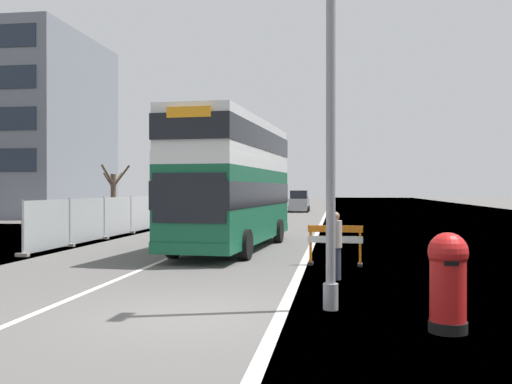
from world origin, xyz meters
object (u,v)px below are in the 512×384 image
object	(u,v)px
car_oncoming_near	(229,208)
double_decker_bus	(234,181)
lamppost_foreground	(331,110)
red_pillar_postbox	(448,278)
car_receding_far	(299,202)
car_receding_mid	(242,203)
roadworks_barrier	(335,240)
pedestrian_at_kerb	(335,246)

from	to	relation	value
car_oncoming_near	double_decker_bus	bearing A→B (deg)	-78.71
lamppost_foreground	red_pillar_postbox	xyz separation A→B (m)	(1.88, -1.45, -2.92)
double_decker_bus	car_receding_far	world-z (taller)	double_decker_bus
car_receding_far	car_receding_mid	bearing A→B (deg)	-121.51
lamppost_foreground	car_receding_mid	xyz separation A→B (m)	(-8.11, 38.01, -2.74)
roadworks_barrier	car_receding_far	distance (m)	39.25
car_oncoming_near	car_receding_mid	bearing A→B (deg)	93.73
lamppost_foreground	car_receding_mid	size ratio (longest dim) A/B	2.12
car_receding_far	roadworks_barrier	bearing A→B (deg)	-84.67
pedestrian_at_kerb	car_receding_mid	bearing A→B (deg)	103.38
double_decker_bus	roadworks_barrier	size ratio (longest dim) A/B	6.45
car_oncoming_near	pedestrian_at_kerb	world-z (taller)	car_oncoming_near
car_oncoming_near	car_receding_far	xyz separation A→B (m)	(3.96, 16.15, 0.05)
car_receding_far	pedestrian_at_kerb	distance (m)	41.94
car_receding_mid	car_receding_far	bearing A→B (deg)	58.49
lamppost_foreground	car_receding_far	size ratio (longest dim) A/B	1.91
double_decker_bus	car_receding_mid	distance (m)	27.91
red_pillar_postbox	car_oncoming_near	distance (m)	32.12
car_oncoming_near	car_receding_mid	distance (m)	8.78
car_receding_far	car_oncoming_near	bearing A→B (deg)	-103.77
car_receding_mid	lamppost_foreground	bearing A→B (deg)	-77.96
car_receding_far	pedestrian_at_kerb	xyz separation A→B (m)	(3.65, -41.78, -0.12)
red_pillar_postbox	car_oncoming_near	world-z (taller)	car_oncoming_near
car_receding_mid	pedestrian_at_kerb	size ratio (longest dim) A/B	2.21
pedestrian_at_kerb	double_decker_bus	bearing A→B (deg)	119.38
double_decker_bus	red_pillar_postbox	distance (m)	13.33
red_pillar_postbox	pedestrian_at_kerb	bearing A→B (deg)	109.57
double_decker_bus	pedestrian_at_kerb	world-z (taller)	double_decker_bus
roadworks_barrier	car_oncoming_near	xyz separation A→B (m)	(-7.60, 22.93, 0.18)
roadworks_barrier	car_oncoming_near	distance (m)	24.16
roadworks_barrier	double_decker_bus	bearing A→B (deg)	132.82
lamppost_foreground	red_pillar_postbox	size ratio (longest dim) A/B	5.03
roadworks_barrier	car_receding_mid	distance (m)	32.73
lamppost_foreground	car_oncoming_near	distance (m)	30.34
car_receding_far	pedestrian_at_kerb	size ratio (longest dim) A/B	2.45
car_receding_mid	double_decker_bus	bearing A→B (deg)	-81.09
lamppost_foreground	roadworks_barrier	xyz separation A→B (m)	(0.06, 6.32, -3.04)
lamppost_foreground	roadworks_barrier	distance (m)	7.02
red_pillar_postbox	pedestrian_at_kerb	distance (m)	5.38
lamppost_foreground	red_pillar_postbox	distance (m)	3.77
double_decker_bus	car_receding_far	xyz separation A→B (m)	(0.21, 34.92, -1.61)
pedestrian_at_kerb	red_pillar_postbox	bearing A→B (deg)	-70.43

